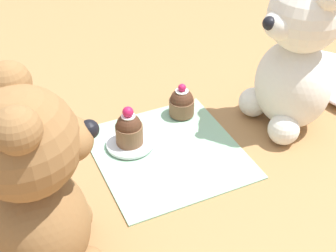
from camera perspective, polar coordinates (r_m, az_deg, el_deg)
ground_plane at (r=0.77m, az=-0.00°, el=-3.32°), size 4.00×4.00×0.00m
knitted_placemat at (r=0.77m, az=-0.00°, el=-3.15°), size 0.24×0.23×0.01m
teddy_bear_cream at (r=0.80m, az=15.26°, el=7.88°), size 0.14×0.14×0.27m
teddy_bear_tan at (r=0.54m, az=-15.70°, el=-7.24°), size 0.14×0.14×0.27m
cupcake_near_cream_bear at (r=0.84m, az=1.68°, el=2.86°), size 0.05×0.05×0.06m
saucer_plate at (r=0.78m, az=-4.67°, el=-2.10°), size 0.08×0.08×0.01m
cupcake_near_tan_bear at (r=0.76m, az=-4.78°, el=-0.37°), size 0.05×0.05×0.07m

